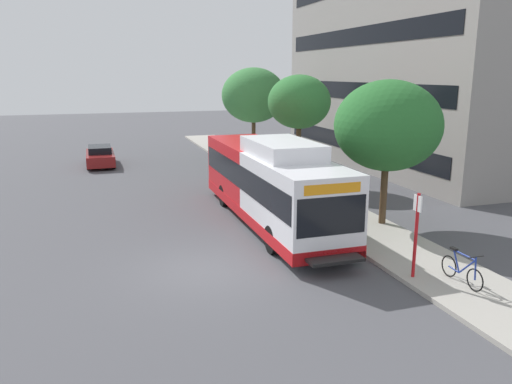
{
  "coord_description": "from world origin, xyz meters",
  "views": [
    {
      "loc": [
        -3.02,
        -14.86,
        6.15
      ],
      "look_at": [
        2.9,
        3.34,
        1.6
      ],
      "focal_mm": 35.17,
      "sensor_mm": 36.0,
      "label": 1
    }
  ],
  "objects_px": {
    "street_tree_near_stop": "(388,126)",
    "street_tree_far_block": "(254,95)",
    "parked_car_far_lane": "(100,156)",
    "transit_bus": "(270,183)",
    "street_tree_mid_block": "(299,102)",
    "bicycle_parked": "(462,270)",
    "bus_stop_sign_pole": "(416,229)"
  },
  "relations": [
    {
      "from": "street_tree_near_stop",
      "to": "street_tree_far_block",
      "type": "relative_size",
      "value": 0.9
    },
    {
      "from": "street_tree_near_stop",
      "to": "parked_car_far_lane",
      "type": "height_order",
      "value": "street_tree_near_stop"
    },
    {
      "from": "transit_bus",
      "to": "street_tree_mid_block",
      "type": "bearing_deg",
      "value": 58.47
    },
    {
      "from": "street_tree_far_block",
      "to": "transit_bus",
      "type": "bearing_deg",
      "value": -105.26
    },
    {
      "from": "bicycle_parked",
      "to": "street_tree_mid_block",
      "type": "bearing_deg",
      "value": 86.52
    },
    {
      "from": "street_tree_near_stop",
      "to": "parked_car_far_lane",
      "type": "relative_size",
      "value": 1.29
    },
    {
      "from": "bus_stop_sign_pole",
      "to": "bicycle_parked",
      "type": "height_order",
      "value": "bus_stop_sign_pole"
    },
    {
      "from": "street_tree_far_block",
      "to": "parked_car_far_lane",
      "type": "height_order",
      "value": "street_tree_far_block"
    },
    {
      "from": "street_tree_mid_block",
      "to": "parked_car_far_lane",
      "type": "bearing_deg",
      "value": 137.42
    },
    {
      "from": "street_tree_near_stop",
      "to": "parked_car_far_lane",
      "type": "bearing_deg",
      "value": 120.64
    },
    {
      "from": "bicycle_parked",
      "to": "street_tree_near_stop",
      "type": "distance_m",
      "value": 7.11
    },
    {
      "from": "bus_stop_sign_pole",
      "to": "street_tree_far_block",
      "type": "xyz_separation_m",
      "value": [
        2.0,
        22.07,
        2.98
      ]
    },
    {
      "from": "transit_bus",
      "to": "street_tree_far_block",
      "type": "height_order",
      "value": "street_tree_far_block"
    },
    {
      "from": "bus_stop_sign_pole",
      "to": "street_tree_mid_block",
      "type": "distance_m",
      "value": 14.09
    },
    {
      "from": "bicycle_parked",
      "to": "street_tree_far_block",
      "type": "distance_m",
      "value": 23.31
    },
    {
      "from": "transit_bus",
      "to": "parked_car_far_lane",
      "type": "bearing_deg",
      "value": 111.85
    },
    {
      "from": "bus_stop_sign_pole",
      "to": "street_tree_far_block",
      "type": "height_order",
      "value": "street_tree_far_block"
    },
    {
      "from": "bus_stop_sign_pole",
      "to": "street_tree_mid_block",
      "type": "height_order",
      "value": "street_tree_mid_block"
    },
    {
      "from": "street_tree_mid_block",
      "to": "street_tree_far_block",
      "type": "height_order",
      "value": "street_tree_far_block"
    },
    {
      "from": "street_tree_far_block",
      "to": "parked_car_far_lane",
      "type": "xyz_separation_m",
      "value": [
        -10.57,
        1.21,
        -3.97
      ]
    },
    {
      "from": "street_tree_near_stop",
      "to": "street_tree_mid_block",
      "type": "relative_size",
      "value": 0.97
    },
    {
      "from": "bicycle_parked",
      "to": "parked_car_far_lane",
      "type": "height_order",
      "value": "parked_car_far_lane"
    },
    {
      "from": "bus_stop_sign_pole",
      "to": "parked_car_far_lane",
      "type": "relative_size",
      "value": 0.58
    },
    {
      "from": "street_tree_near_stop",
      "to": "parked_car_far_lane",
      "type": "xyz_separation_m",
      "value": [
        -10.72,
        18.09,
        -3.47
      ]
    },
    {
      "from": "transit_bus",
      "to": "street_tree_near_stop",
      "type": "distance_m",
      "value": 5.24
    },
    {
      "from": "transit_bus",
      "to": "street_tree_mid_block",
      "type": "height_order",
      "value": "street_tree_mid_block"
    },
    {
      "from": "bicycle_parked",
      "to": "street_tree_mid_block",
      "type": "distance_m",
      "value": 15.08
    },
    {
      "from": "street_tree_far_block",
      "to": "parked_car_far_lane",
      "type": "distance_m",
      "value": 11.35
    },
    {
      "from": "bicycle_parked",
      "to": "bus_stop_sign_pole",
      "type": "bearing_deg",
      "value": 140.32
    },
    {
      "from": "transit_bus",
      "to": "bus_stop_sign_pole",
      "type": "bearing_deg",
      "value": -73.66
    },
    {
      "from": "transit_bus",
      "to": "parked_car_far_lane",
      "type": "height_order",
      "value": "transit_bus"
    },
    {
      "from": "transit_bus",
      "to": "parked_car_far_lane",
      "type": "relative_size",
      "value": 2.72
    }
  ]
}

